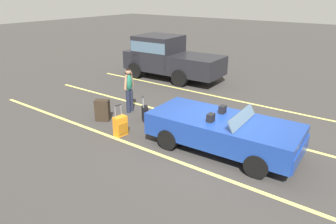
% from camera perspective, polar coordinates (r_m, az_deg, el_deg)
% --- Properties ---
extents(ground_plane, '(80.00, 80.00, 0.00)m').
position_cam_1_polar(ground_plane, '(8.95, 9.78, -6.79)').
color(ground_plane, '#383533').
extents(lot_line_near, '(18.00, 0.12, 0.01)m').
position_cam_1_polar(lot_line_near, '(7.96, 5.49, -10.38)').
color(lot_line_near, '#EAE066').
rests_on(lot_line_near, ground_plane).
extents(lot_line_mid, '(18.00, 0.12, 0.01)m').
position_cam_1_polar(lot_line_mid, '(10.12, 13.46, -3.62)').
color(lot_line_mid, '#EAE066').
rests_on(lot_line_mid, ground_plane).
extents(lot_line_far, '(18.00, 0.12, 0.01)m').
position_cam_1_polar(lot_line_far, '(12.48, 18.44, 0.71)').
color(lot_line_far, '#EAE066').
rests_on(lot_line_far, ground_plane).
extents(convertible_car, '(4.21, 1.97, 1.24)m').
position_cam_1_polar(convertible_car, '(8.61, 11.28, -3.67)').
color(convertible_car, navy).
rests_on(convertible_car, ground_plane).
extents(suitcase_large_black, '(0.56, 0.48, 0.74)m').
position_cam_1_polar(suitcase_large_black, '(10.82, -11.96, 0.31)').
color(suitcase_large_black, '#2D2319').
rests_on(suitcase_large_black, ground_plane).
extents(suitcase_medium_bright, '(0.31, 0.43, 0.99)m').
position_cam_1_polar(suitcase_medium_bright, '(9.62, -8.75, -2.57)').
color(suitcase_medium_bright, orange).
rests_on(suitcase_medium_bright, ground_plane).
extents(suitcase_small_carryon, '(0.39, 0.38, 0.87)m').
position_cam_1_polar(suitcase_small_carryon, '(10.66, -4.23, -0.27)').
color(suitcase_small_carryon, black).
rests_on(suitcase_small_carryon, ground_plane).
extents(traveler_person, '(0.28, 0.61, 1.65)m').
position_cam_1_polar(traveler_person, '(11.27, -7.18, 4.49)').
color(traveler_person, '#1E2338').
rests_on(traveler_person, ground_plane).
extents(parked_pickup_truck_near, '(5.07, 2.23, 2.10)m').
position_cam_1_polar(parked_pickup_truck_near, '(15.81, -0.28, 10.21)').
color(parked_pickup_truck_near, black).
rests_on(parked_pickup_truck_near, ground_plane).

